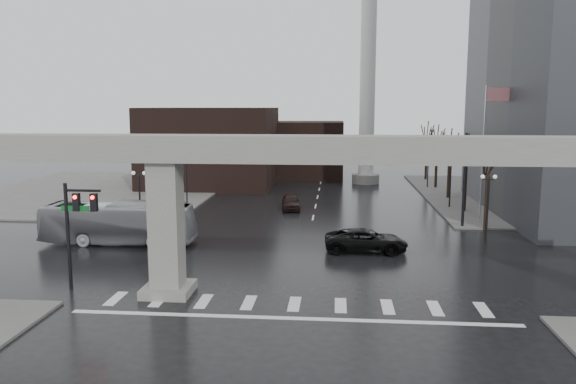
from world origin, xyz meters
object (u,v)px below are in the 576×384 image
Objects in this scene: signal_mast_arm at (419,159)px; pickup_truck at (366,241)px; far_car at (291,202)px; city_bus at (118,223)px.

signal_mast_arm is 2.09× the size of pickup_truck.
far_car is at bearing 147.72° from signal_mast_arm.
pickup_truck is at bearing -118.44° from signal_mast_arm.
signal_mast_arm is 2.75× the size of far_car.
signal_mast_arm is 1.07× the size of city_bus.
city_bus is (-18.32, 0.75, 0.78)m from pickup_truck.
far_car is at bearing 22.94° from pickup_truck.
city_bus is (-23.07, -8.01, -4.25)m from signal_mast_arm.
city_bus is at bearing -134.04° from far_car.
city_bus is at bearing 88.01° from pickup_truck.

